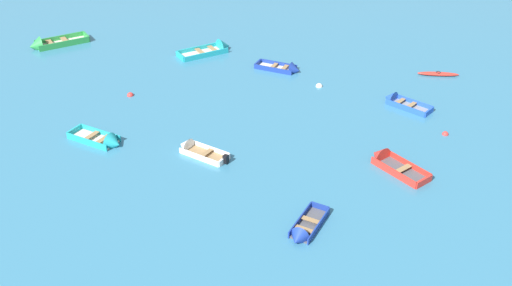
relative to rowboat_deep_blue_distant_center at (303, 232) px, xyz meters
name	(u,v)px	position (x,y,z in m)	size (l,w,h in m)	color
rowboat_deep_blue_distant_center	(303,232)	(0.00, 0.00, 0.00)	(2.00, 2.98, 0.88)	#4C4C51
rowboat_turquoise_far_left	(216,49)	(-6.59, 20.78, 0.03)	(4.25, 3.53, 1.37)	beige
rowboat_red_back_row_right	(387,161)	(4.46, 5.95, 0.02)	(3.11, 3.32, 1.14)	#4C4C51
rowboat_green_cluster_outer	(47,44)	(-19.87, 20.69, 0.06)	(4.44, 3.75, 1.35)	beige
rowboat_white_near_right	(194,149)	(-5.93, 6.43, 0.00)	(3.12, 2.31, 0.97)	#99754C
rowboat_blue_back_row_left	(398,102)	(6.02, 12.92, 0.01)	(3.08, 2.72, 1.01)	gray
rowboat_deep_blue_outer_left	(287,69)	(-1.08, 17.45, 0.00)	(3.44, 2.15, 1.05)	beige
rowboat_turquoise_back_row_center	(106,141)	(-10.98, 6.89, 0.02)	(3.53, 2.42, 1.10)	beige
kayak_red_center	(438,74)	(9.47, 17.44, -0.02)	(2.85, 0.53, 0.27)	red
mooring_buoy_outer_edge	(445,134)	(8.20, 9.27, -0.15)	(0.38, 0.38, 0.38)	red
mooring_buoy_near_foreground	(319,87)	(1.13, 15.09, -0.15)	(0.45, 0.45, 0.45)	silver
mooring_buoy_far_field	(130,96)	(-11.20, 12.88, -0.15)	(0.43, 0.43, 0.43)	red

